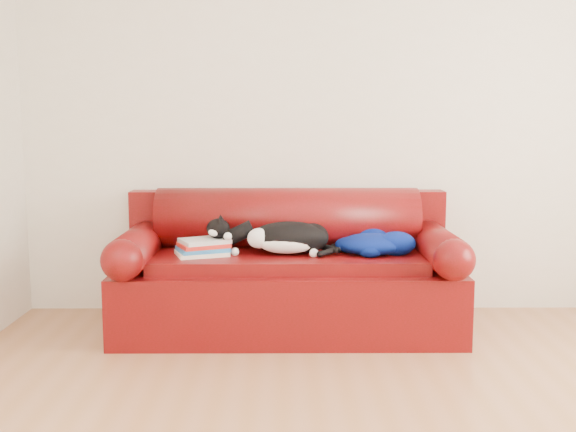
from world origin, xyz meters
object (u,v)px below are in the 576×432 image
(blanket, at_px, (374,243))
(cat, at_px, (288,239))
(sofa_base, at_px, (288,293))
(book_stack, at_px, (203,247))

(blanket, bearing_deg, cat, -177.32)
(sofa_base, distance_m, cat, 0.36)
(cat, distance_m, blanket, 0.53)
(sofa_base, height_order, cat, cat)
(sofa_base, distance_m, book_stack, 0.61)
(sofa_base, bearing_deg, blanket, -3.28)
(sofa_base, xyz_separation_m, cat, (0.00, -0.06, 0.36))
(sofa_base, bearing_deg, book_stack, -171.10)
(book_stack, bearing_deg, cat, 2.84)
(book_stack, xyz_separation_m, blanket, (1.05, 0.05, 0.02))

